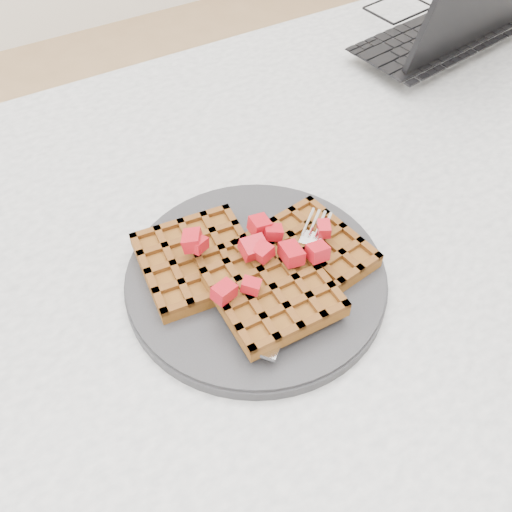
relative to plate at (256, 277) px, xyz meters
name	(u,v)px	position (x,y,z in m)	size (l,w,h in m)	color
ground	(277,480)	(0.07, 0.04, -0.76)	(4.00, 4.00, 0.00)	tan
table	(291,297)	(0.07, 0.04, -0.12)	(1.20, 0.80, 0.75)	#BDBDBA
plate	(256,277)	(0.00, 0.00, 0.00)	(0.26, 0.26, 0.02)	black
waffles	(258,267)	(0.00, 0.00, 0.02)	(0.21, 0.18, 0.03)	brown
strawberry_pile	(256,246)	(0.00, 0.00, 0.05)	(0.15, 0.15, 0.02)	#88000C
fork	(300,277)	(0.03, -0.03, 0.02)	(0.02, 0.18, 0.02)	silver
laptop	(439,18)	(0.47, 0.27, 0.03)	(0.33, 0.26, 0.21)	black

